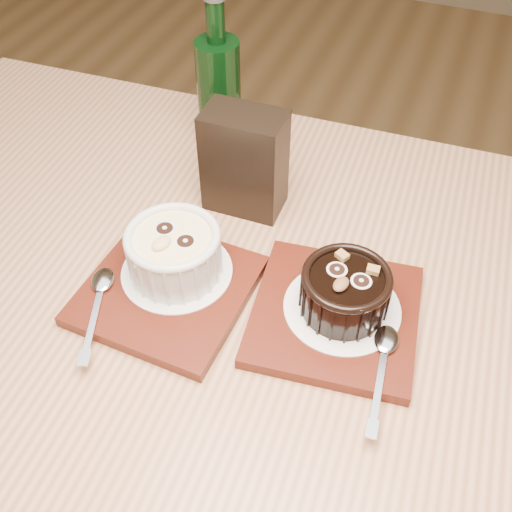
{
  "coord_description": "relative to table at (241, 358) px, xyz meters",
  "views": [
    {
      "loc": [
        0.33,
        -0.5,
        1.29
      ],
      "look_at": [
        0.17,
        -0.09,
        0.81
      ],
      "focal_mm": 42.0,
      "sensor_mm": 36.0,
      "label": 1
    }
  ],
  "objects": [
    {
      "name": "doily_left",
      "position": [
        -0.09,
        0.02,
        0.11
      ],
      "size": [
        0.13,
        0.13,
        0.0
      ],
      "primitive_type": "cylinder",
      "color": "white",
      "rests_on": "tray_left"
    },
    {
      "name": "ramekin_dark",
      "position": [
        0.11,
        0.04,
        0.14
      ],
      "size": [
        0.1,
        0.1,
        0.06
      ],
      "rotation": [
        0.0,
        0.0,
        -0.22
      ],
      "color": "black",
      "rests_on": "doily_right"
    },
    {
      "name": "condiment_stand",
      "position": [
        -0.06,
        0.17,
        0.16
      ],
      "size": [
        0.1,
        0.06,
        0.14
      ],
      "primitive_type": "cube",
      "rotation": [
        0.0,
        0.0,
        0.02
      ],
      "color": "black",
      "rests_on": "table"
    },
    {
      "name": "doily_right",
      "position": [
        0.11,
        0.04,
        0.11
      ],
      "size": [
        0.13,
        0.13,
        0.0
      ],
      "primitive_type": "cylinder",
      "color": "white",
      "rests_on": "tray_right"
    },
    {
      "name": "tray_right",
      "position": [
        0.1,
        0.03,
        0.1
      ],
      "size": [
        0.2,
        0.2,
        0.01
      ],
      "primitive_type": "cube",
      "rotation": [
        0.0,
        0.0,
        0.12
      ],
      "color": "#561A0E",
      "rests_on": "table"
    },
    {
      "name": "table",
      "position": [
        0.0,
        0.0,
        0.0
      ],
      "size": [
        1.23,
        0.85,
        0.75
      ],
      "rotation": [
        0.0,
        0.0,
        0.04
      ],
      "color": "#9C6844",
      "rests_on": "ground"
    },
    {
      "name": "green_bottle",
      "position": [
        -0.15,
        0.28,
        0.18
      ],
      "size": [
        0.06,
        0.06,
        0.23
      ],
      "color": "black",
      "rests_on": "table"
    },
    {
      "name": "ground",
      "position": [
        -0.16,
        0.12,
        -0.66
      ],
      "size": [
        5.0,
        5.0,
        0.0
      ],
      "primitive_type": "plane",
      "color": "brown",
      "rests_on": "ground"
    },
    {
      "name": "spoon_right",
      "position": [
        0.17,
        -0.02,
        0.11
      ],
      "size": [
        0.04,
        0.14,
        0.01
      ],
      "primitive_type": null,
      "rotation": [
        0.0,
        0.0,
        0.1
      ],
      "color": "silver",
      "rests_on": "tray_right"
    },
    {
      "name": "ramekin_white",
      "position": [
        -0.09,
        0.02,
        0.14
      ],
      "size": [
        0.11,
        0.11,
        0.06
      ],
      "rotation": [
        0.0,
        0.0,
        -0.31
      ],
      "color": "silver",
      "rests_on": "doily_left"
    },
    {
      "name": "tray_left",
      "position": [
        -0.09,
        -0.01,
        0.1
      ],
      "size": [
        0.19,
        0.19,
        0.01
      ],
      "primitive_type": "cube",
      "rotation": [
        0.0,
        0.0,
        -0.04
      ],
      "color": "#561A0E",
      "rests_on": "table"
    },
    {
      "name": "spoon_left",
      "position": [
        -0.15,
        -0.06,
        0.11
      ],
      "size": [
        0.07,
        0.13,
        0.01
      ],
      "primitive_type": null,
      "rotation": [
        0.0,
        0.0,
        0.37
      ],
      "color": "silver",
      "rests_on": "tray_left"
    }
  ]
}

